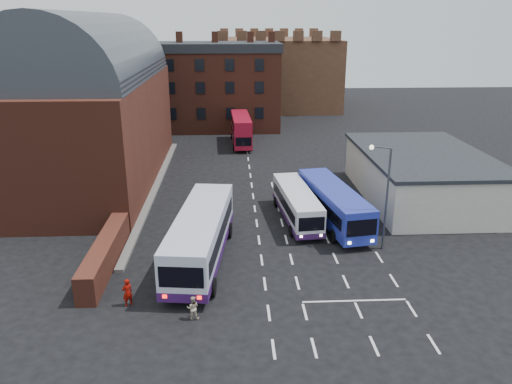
{
  "coord_description": "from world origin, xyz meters",
  "views": [
    {
      "loc": [
        -1.89,
        -27.67,
        15.28
      ],
      "look_at": [
        0.0,
        10.0,
        2.2
      ],
      "focal_mm": 35.0,
      "sensor_mm": 36.0,
      "label": 1
    }
  ],
  "objects_px": {
    "street_lamp": "(384,188)",
    "pedestrian_red": "(127,292)",
    "bus_blue": "(334,203)",
    "bus_white_outbound": "(201,233)",
    "pedestrian_beige": "(193,308)",
    "bus_white_inbound": "(297,203)",
    "bus_red_double": "(241,130)"
  },
  "relations": [
    {
      "from": "bus_white_outbound",
      "to": "bus_blue",
      "type": "xyz_separation_m",
      "value": [
        10.01,
        6.0,
        -0.25
      ]
    },
    {
      "from": "pedestrian_beige",
      "to": "bus_white_inbound",
      "type": "bearing_deg",
      "value": -118.03
    },
    {
      "from": "bus_white_inbound",
      "to": "bus_red_double",
      "type": "relative_size",
      "value": 1.0
    },
    {
      "from": "bus_white_outbound",
      "to": "bus_red_double",
      "type": "height_order",
      "value": "bus_red_double"
    },
    {
      "from": "bus_white_outbound",
      "to": "pedestrian_red",
      "type": "distance_m",
      "value": 6.67
    },
    {
      "from": "bus_blue",
      "to": "street_lamp",
      "type": "height_order",
      "value": "street_lamp"
    },
    {
      "from": "bus_white_outbound",
      "to": "bus_white_inbound",
      "type": "distance_m",
      "value": 9.89
    },
    {
      "from": "bus_white_inbound",
      "to": "bus_red_double",
      "type": "height_order",
      "value": "bus_red_double"
    },
    {
      "from": "pedestrian_beige",
      "to": "pedestrian_red",
      "type": "bearing_deg",
      "value": -21.6
    },
    {
      "from": "pedestrian_beige",
      "to": "street_lamp",
      "type": "bearing_deg",
      "value": -146.46
    },
    {
      "from": "street_lamp",
      "to": "pedestrian_red",
      "type": "distance_m",
      "value": 17.91
    },
    {
      "from": "bus_blue",
      "to": "pedestrian_red",
      "type": "height_order",
      "value": "bus_blue"
    },
    {
      "from": "bus_blue",
      "to": "street_lamp",
      "type": "bearing_deg",
      "value": 107.77
    },
    {
      "from": "bus_red_double",
      "to": "pedestrian_beige",
      "type": "height_order",
      "value": "bus_red_double"
    },
    {
      "from": "bus_white_outbound",
      "to": "pedestrian_beige",
      "type": "distance_m",
      "value": 6.96
    },
    {
      "from": "bus_red_double",
      "to": "bus_white_inbound",
      "type": "bearing_deg",
      "value": 96.35
    },
    {
      "from": "bus_white_inbound",
      "to": "pedestrian_beige",
      "type": "relative_size",
      "value": 7.11
    },
    {
      "from": "street_lamp",
      "to": "pedestrian_beige",
      "type": "bearing_deg",
      "value": -146.74
    },
    {
      "from": "bus_blue",
      "to": "pedestrian_red",
      "type": "relative_size",
      "value": 6.68
    },
    {
      "from": "pedestrian_beige",
      "to": "bus_red_double",
      "type": "bearing_deg",
      "value": -94.76
    },
    {
      "from": "bus_white_outbound",
      "to": "pedestrian_red",
      "type": "xyz_separation_m",
      "value": [
        -3.84,
        -5.33,
        -1.16
      ]
    },
    {
      "from": "pedestrian_red",
      "to": "bus_white_inbound",
      "type": "bearing_deg",
      "value": -169.48
    },
    {
      "from": "bus_white_inbound",
      "to": "bus_red_double",
      "type": "bearing_deg",
      "value": -86.93
    },
    {
      "from": "bus_blue",
      "to": "bus_white_inbound",
      "type": "bearing_deg",
      "value": -24.17
    },
    {
      "from": "street_lamp",
      "to": "pedestrian_red",
      "type": "bearing_deg",
      "value": -157.62
    },
    {
      "from": "bus_blue",
      "to": "pedestrian_beige",
      "type": "distance_m",
      "value": 16.37
    },
    {
      "from": "bus_white_outbound",
      "to": "street_lamp",
      "type": "distance_m",
      "value": 12.69
    },
    {
      "from": "bus_blue",
      "to": "bus_red_double",
      "type": "height_order",
      "value": "bus_red_double"
    },
    {
      "from": "street_lamp",
      "to": "pedestrian_beige",
      "type": "height_order",
      "value": "street_lamp"
    },
    {
      "from": "bus_white_inbound",
      "to": "street_lamp",
      "type": "relative_size",
      "value": 1.3
    },
    {
      "from": "pedestrian_red",
      "to": "pedestrian_beige",
      "type": "height_order",
      "value": "pedestrian_red"
    },
    {
      "from": "bus_white_outbound",
      "to": "pedestrian_beige",
      "type": "xyz_separation_m",
      "value": [
        -0.1,
        -6.83,
        -1.32
      ]
    }
  ]
}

